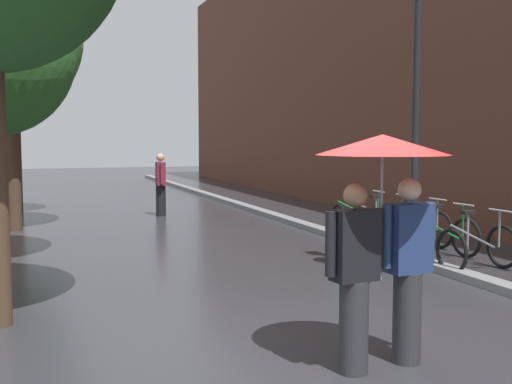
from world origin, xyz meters
TOP-DOWN VIEW (x-y plane):
  - ground_plane at (0.00, 0.00)m, footprint 80.00×80.00m
  - building_facade at (10.00, 10.00)m, footprint 8.00×36.00m
  - kerb_strip at (3.20, 10.00)m, footprint 0.30×36.00m
  - street_tree_2 at (-3.07, 9.73)m, footprint 3.15×3.15m
  - street_tree_3 at (-3.02, 12.99)m, footprint 2.45×2.45m
  - parked_bicycle_0 at (3.76, 2.65)m, footprint 1.12×0.76m
  - parked_bicycle_1 at (3.80, 3.56)m, footprint 1.15×0.82m
  - parked_bicycle_2 at (3.95, 4.51)m, footprint 1.13×0.78m
  - parked_bicycle_3 at (3.85, 5.51)m, footprint 1.11×0.75m
  - parked_bicycle_4 at (3.82, 6.42)m, footprint 1.09×0.71m
  - couple_under_umbrella at (0.17, -0.42)m, footprint 1.18×1.18m
  - street_lamp_post at (2.60, 2.67)m, footprint 0.24×0.24m
  - litter_bin at (2.06, 3.85)m, footprint 0.44×0.44m
  - pedestrian_walking_midground at (0.54, 11.27)m, footprint 0.26×0.59m

SIDE VIEW (x-z plane):
  - ground_plane at x=0.00m, z-range 0.00..0.00m
  - kerb_strip at x=3.20m, z-range 0.00..0.12m
  - parked_bicycle_0 at x=3.76m, z-range -0.10..0.86m
  - parked_bicycle_1 at x=3.80m, z-range -0.10..0.86m
  - parked_bicycle_2 at x=3.95m, z-range -0.10..0.86m
  - parked_bicycle_3 at x=3.85m, z-range -0.10..0.86m
  - parked_bicycle_4 at x=3.82m, z-range -0.10..0.86m
  - litter_bin at x=2.06m, z-range 0.00..0.85m
  - pedestrian_walking_midground at x=0.54m, z-range 0.02..1.68m
  - couple_under_umbrella at x=0.17m, z-range 0.38..2.47m
  - street_lamp_post at x=2.60m, z-range 0.37..4.86m
  - street_tree_3 at x=-3.02m, z-range 1.15..6.17m
  - street_tree_2 at x=-3.07m, z-range 1.28..7.21m
  - building_facade at x=10.00m, z-range 0.00..9.03m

